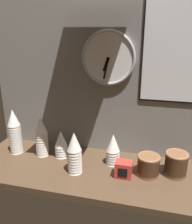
{
  "coord_description": "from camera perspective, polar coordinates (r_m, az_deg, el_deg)",
  "views": [
    {
      "loc": [
        0.31,
        -1.24,
        0.82
      ],
      "look_at": [
        -0.02,
        0.04,
        0.36
      ],
      "focal_mm": 38.0,
      "sensor_mm": 36.0,
      "label": 1
    }
  ],
  "objects": [
    {
      "name": "ground_plane",
      "position": [
        1.53,
        0.26,
        -14.04
      ],
      "size": [
        1.6,
        0.56,
        0.04
      ],
      "primitive_type": "cube",
      "color": "#4C3826"
    },
    {
      "name": "wall_tiled_back",
      "position": [
        1.56,
        2.67,
        8.42
      ],
      "size": [
        1.6,
        0.03,
        1.05
      ],
      "color": "slate",
      "rests_on": "ground_plane"
    },
    {
      "name": "cup_stack_center_left",
      "position": [
        1.62,
        -8.41,
        -7.57
      ],
      "size": [
        0.09,
        0.09,
        0.19
      ],
      "color": "white",
      "rests_on": "ground_plane"
    },
    {
      "name": "cup_stack_center",
      "position": [
        1.42,
        -5.2,
        -9.73
      ],
      "size": [
        0.09,
        0.09,
        0.26
      ],
      "color": "white",
      "rests_on": "ground_plane"
    },
    {
      "name": "cup_stack_left",
      "position": [
        1.64,
        -13.03,
        -5.67
      ],
      "size": [
        0.09,
        0.09,
        0.28
      ],
      "color": "white",
      "rests_on": "ground_plane"
    },
    {
      "name": "cup_stack_center_right",
      "position": [
        1.52,
        4.1,
        -8.93
      ],
      "size": [
        0.09,
        0.09,
        0.21
      ],
      "color": "white",
      "rests_on": "ground_plane"
    },
    {
      "name": "cup_stack_far_left",
      "position": [
        1.72,
        -18.99,
        -4.43
      ],
      "size": [
        0.09,
        0.09,
        0.32
      ],
      "color": "white",
      "rests_on": "ground_plane"
    },
    {
      "name": "bowl_stack_far_right",
      "position": [
        1.49,
        18.7,
        -11.7
      ],
      "size": [
        0.13,
        0.13,
        0.15
      ],
      "color": "brown",
      "rests_on": "ground_plane"
    },
    {
      "name": "bowl_stack_right",
      "position": [
        1.45,
        12.49,
        -12.34
      ],
      "size": [
        0.13,
        0.13,
        0.13
      ],
      "color": "brown",
      "rests_on": "ground_plane"
    },
    {
      "name": "wall_clock",
      "position": [
        1.51,
        2.96,
        12.81
      ],
      "size": [
        0.34,
        0.03,
        0.34
      ],
      "color": "white"
    },
    {
      "name": "menu_board",
      "position": [
        1.49,
        18.96,
        13.27
      ],
      "size": [
        0.41,
        0.01,
        0.6
      ],
      "color": "black"
    },
    {
      "name": "napkin_dispenser",
      "position": [
        1.43,
        6.64,
        -13.51
      ],
      "size": [
        0.1,
        0.08,
        0.1
      ],
      "color": "red",
      "rests_on": "ground_plane"
    }
  ]
}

